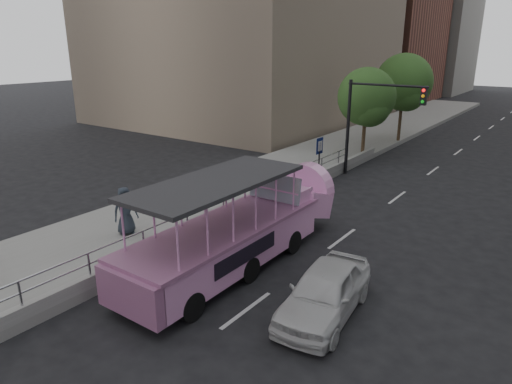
{
  "coord_description": "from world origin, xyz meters",
  "views": [
    {
      "loc": [
        7.63,
        -10.72,
        6.98
      ],
      "look_at": [
        -1.29,
        1.62,
        2.04
      ],
      "focal_mm": 32.0,
      "sensor_mm": 36.0,
      "label": 1
    }
  ],
  "objects_px": {
    "car": "(325,292)",
    "pedestrian_far": "(125,211)",
    "duck_boat": "(243,228)",
    "parking_sign": "(319,156)",
    "traffic_signal": "(370,113)",
    "street_tree_near": "(367,99)",
    "street_tree_far": "(405,84)"
  },
  "relations": [
    {
      "from": "car",
      "to": "pedestrian_far",
      "type": "xyz_separation_m",
      "value": [
        -8.21,
        0.06,
        0.5
      ]
    },
    {
      "from": "duck_boat",
      "to": "car",
      "type": "distance_m",
      "value": 4.0
    },
    {
      "from": "duck_boat",
      "to": "parking_sign",
      "type": "xyz_separation_m",
      "value": [
        -2.07,
        9.07,
        0.43
      ]
    },
    {
      "from": "traffic_signal",
      "to": "street_tree_near",
      "type": "bearing_deg",
      "value": 114.98
    },
    {
      "from": "car",
      "to": "parking_sign",
      "type": "distance_m",
      "value": 11.94
    },
    {
      "from": "pedestrian_far",
      "to": "street_tree_near",
      "type": "xyz_separation_m",
      "value": [
        2.09,
        16.79,
        2.63
      ]
    },
    {
      "from": "duck_boat",
      "to": "street_tree_near",
      "type": "height_order",
      "value": "street_tree_near"
    },
    {
      "from": "duck_boat",
      "to": "car",
      "type": "relative_size",
      "value": 2.34
    },
    {
      "from": "pedestrian_far",
      "to": "traffic_signal",
      "type": "relative_size",
      "value": 0.34
    },
    {
      "from": "car",
      "to": "street_tree_near",
      "type": "relative_size",
      "value": 0.71
    },
    {
      "from": "traffic_signal",
      "to": "car",
      "type": "bearing_deg",
      "value": -71.37
    },
    {
      "from": "traffic_signal",
      "to": "street_tree_near",
      "type": "xyz_separation_m",
      "value": [
        -1.6,
        3.43,
        0.32
      ]
    },
    {
      "from": "car",
      "to": "street_tree_near",
      "type": "height_order",
      "value": "street_tree_near"
    },
    {
      "from": "duck_boat",
      "to": "car",
      "type": "height_order",
      "value": "duck_boat"
    },
    {
      "from": "duck_boat",
      "to": "street_tree_far",
      "type": "relative_size",
      "value": 1.47
    },
    {
      "from": "car",
      "to": "pedestrian_far",
      "type": "relative_size",
      "value": 2.27
    },
    {
      "from": "pedestrian_far",
      "to": "traffic_signal",
      "type": "bearing_deg",
      "value": 7.57
    },
    {
      "from": "duck_boat",
      "to": "pedestrian_far",
      "type": "relative_size",
      "value": 5.31
    },
    {
      "from": "parking_sign",
      "to": "traffic_signal",
      "type": "distance_m",
      "value": 3.8
    },
    {
      "from": "traffic_signal",
      "to": "street_tree_near",
      "type": "height_order",
      "value": "street_tree_near"
    },
    {
      "from": "car",
      "to": "parking_sign",
      "type": "bearing_deg",
      "value": 112.48
    },
    {
      "from": "parking_sign",
      "to": "street_tree_near",
      "type": "bearing_deg",
      "value": 92.7
    },
    {
      "from": "duck_boat",
      "to": "car",
      "type": "xyz_separation_m",
      "value": [
        3.75,
        -1.33,
        -0.48
      ]
    },
    {
      "from": "duck_boat",
      "to": "traffic_signal",
      "type": "xyz_separation_m",
      "value": [
        -0.78,
        12.1,
        2.33
      ]
    },
    {
      "from": "traffic_signal",
      "to": "parking_sign",
      "type": "bearing_deg",
      "value": -113.11
    },
    {
      "from": "car",
      "to": "pedestrian_far",
      "type": "bearing_deg",
      "value": 172.81
    },
    {
      "from": "street_tree_far",
      "to": "parking_sign",
      "type": "bearing_deg",
      "value": -89.52
    },
    {
      "from": "duck_boat",
      "to": "traffic_signal",
      "type": "height_order",
      "value": "traffic_signal"
    },
    {
      "from": "duck_boat",
      "to": "parking_sign",
      "type": "distance_m",
      "value": 9.31
    },
    {
      "from": "parking_sign",
      "to": "street_tree_far",
      "type": "bearing_deg",
      "value": 90.48
    },
    {
      "from": "duck_boat",
      "to": "traffic_signal",
      "type": "distance_m",
      "value": 12.34
    },
    {
      "from": "car",
      "to": "traffic_signal",
      "type": "relative_size",
      "value": 0.78
    }
  ]
}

